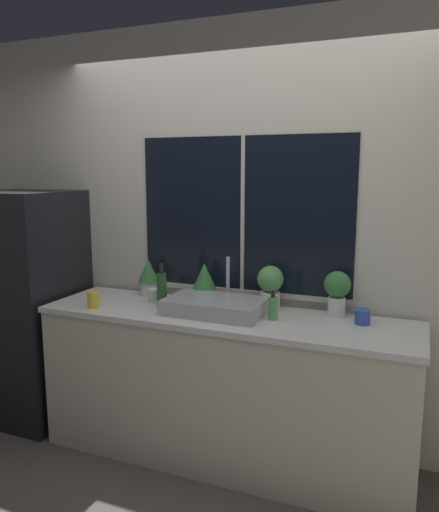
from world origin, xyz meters
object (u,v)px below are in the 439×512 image
object	(u,v)px
soap_bottle	(273,308)
potted_plant_far_right	(337,290)
refrigerator	(30,305)
bottle_tall	(162,289)
sink	(215,306)
potted_plant_center_left	(204,281)
potted_plant_far_left	(149,276)
mug_white	(155,295)
potted_plant_center_right	(270,285)
mug_blue	(362,317)
mug_yellow	(93,300)

from	to	relation	value
soap_bottle	potted_plant_far_right	bearing A→B (deg)	33.44
refrigerator	bottle_tall	xyz separation A→B (m)	(1.10, -0.03, 0.23)
sink	potted_plant_center_left	size ratio (longest dim) A/B	2.29
potted_plant_center_left	refrigerator	bearing A→B (deg)	-171.98
potted_plant_far_left	mug_white	world-z (taller)	potted_plant_far_left
potted_plant_center_right	mug_white	xyz separation A→B (m)	(-0.74, -0.13, -0.11)
soap_bottle	potted_plant_center_left	bearing A→B (deg)	157.81
potted_plant_center_right	mug_white	bearing A→B (deg)	-170.15
refrigerator	mug_blue	xyz separation A→B (m)	(2.30, 0.08, 0.15)
potted_plant_center_left	potted_plant_center_right	bearing A→B (deg)	0.00
bottle_tall	mug_white	size ratio (longest dim) A/B	3.07
potted_plant_center_left	potted_plant_far_right	xyz separation A→B (m)	(0.85, 0.00, 0.02)
mug_blue	mug_yellow	bearing A→B (deg)	-169.55
potted_plant_center_left	mug_yellow	bearing A→B (deg)	-145.62
potted_plant_far_left	potted_plant_center_left	xyz separation A→B (m)	(0.42, -0.00, -0.00)
potted_plant_far_right	bottle_tall	bearing A→B (deg)	-168.39
soap_bottle	potted_plant_center_right	bearing A→B (deg)	110.80
refrigerator	potted_plant_far_left	distance (m)	0.93
potted_plant_center_right	mug_white	size ratio (longest dim) A/B	3.03
potted_plant_far_left	soap_bottle	xyz separation A→B (m)	(0.94, -0.21, -0.07)
refrigerator	mug_yellow	distance (m)	0.76
mug_yellow	soap_bottle	bearing A→B (deg)	9.40
potted_plant_center_right	potted_plant_far_right	bearing A→B (deg)	0.00
potted_plant_far_right	mug_yellow	world-z (taller)	potted_plant_far_right
sink	potted_plant_far_right	world-z (taller)	sink
refrigerator	potted_plant_center_right	size ratio (longest dim) A/B	6.05
mug_blue	refrigerator	bearing A→B (deg)	-178.05
potted_plant_center_left	soap_bottle	world-z (taller)	potted_plant_center_left
potted_plant_center_left	potted_plant_center_right	size ratio (longest dim) A/B	0.94
refrigerator	soap_bottle	world-z (taller)	refrigerator
mug_yellow	potted_plant_center_right	bearing A→B (deg)	21.20
potted_plant_far_left	potted_plant_far_right	distance (m)	1.27
refrigerator	bottle_tall	world-z (taller)	refrigerator
potted_plant_center_right	mug_blue	distance (m)	0.59
soap_bottle	mug_yellow	xyz separation A→B (m)	(-1.11, -0.18, -0.02)
refrigerator	mug_blue	bearing A→B (deg)	1.95
bottle_tall	soap_bottle	bearing A→B (deg)	0.04
potted_plant_center_right	bottle_tall	bearing A→B (deg)	-161.45
soap_bottle	mug_yellow	world-z (taller)	soap_bottle
refrigerator	potted_plant_center_left	xyz separation A→B (m)	(1.29, 0.18, 0.25)
sink	potted_plant_far_left	distance (m)	0.63
refrigerator	mug_white	distance (m)	1.01
refrigerator	potted_plant_center_left	world-z (taller)	refrigerator
potted_plant_far_left	potted_plant_center_right	xyz separation A→B (m)	(0.86, -0.00, 0.01)
sink	potted_plant_far_left	size ratio (longest dim) A/B	2.32
sink	soap_bottle	size ratio (longest dim) A/B	3.45
soap_bottle	bottle_tall	world-z (taller)	bottle_tall
soap_bottle	mug_white	xyz separation A→B (m)	(-0.82, 0.09, -0.03)
soap_bottle	mug_yellow	size ratio (longest dim) A/B	1.64
potted_plant_far_left	potted_plant_center_right	bearing A→B (deg)	-0.00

